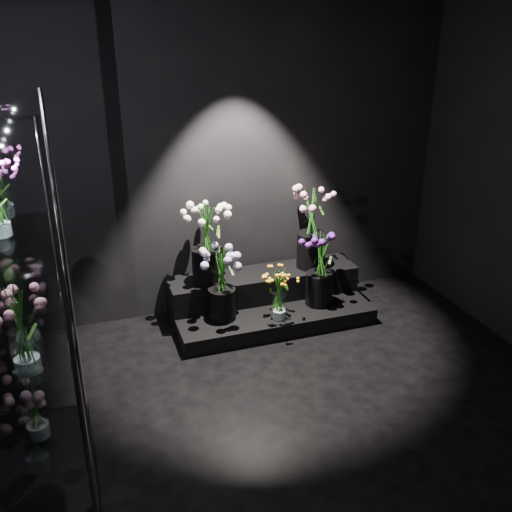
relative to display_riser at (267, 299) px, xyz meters
name	(u,v)px	position (x,y,z in m)	size (l,w,h in m)	color
floor	(318,439)	(-0.24, -1.66, -0.16)	(4.00, 4.00, 0.00)	black
wall_back	(228,157)	(-0.24, 0.34, 1.24)	(4.00, 4.00, 0.00)	black
display_riser	(267,299)	(0.00, 0.00, 0.00)	(1.73, 0.77, 0.38)	black
display_case	(14,315)	(-1.93, -1.42, 0.93)	(0.59, 0.99, 2.17)	black
bouquet_orange_bells	(279,292)	(-0.01, -0.33, 0.23)	(0.24, 0.24, 0.47)	white
bouquet_lilac	(222,279)	(-0.47, -0.17, 0.35)	(0.41, 0.41, 0.64)	black
bouquet_purple	(320,266)	(0.42, -0.19, 0.35)	(0.31, 0.31, 0.67)	black
bouquet_cream_roses	(207,240)	(-0.52, 0.07, 0.62)	(0.37, 0.37, 0.70)	black
bouquet_pink_roses	(312,223)	(0.45, 0.09, 0.65)	(0.41, 0.41, 0.74)	black
bouquet_case_pink	(22,330)	(-1.88, -1.60, 0.93)	(0.37, 0.37, 0.47)	white
bouquet_case_base_pink	(34,406)	(-1.94, -1.17, 0.17)	(0.40, 0.40, 0.42)	white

